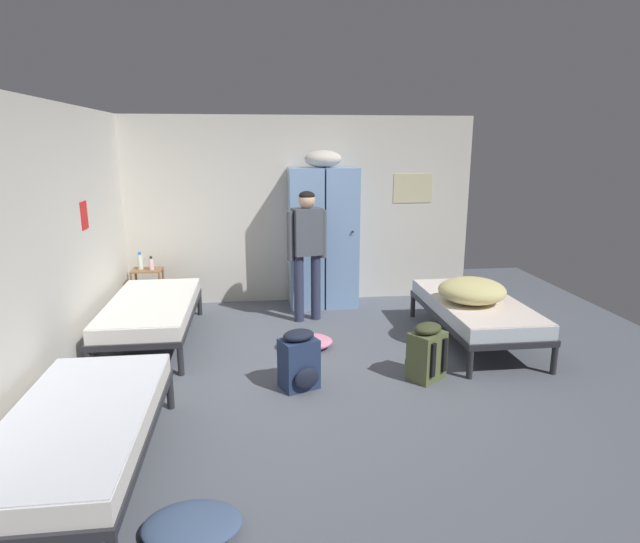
{
  "coord_description": "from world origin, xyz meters",
  "views": [
    {
      "loc": [
        -0.6,
        -4.68,
        2.16
      ],
      "look_at": [
        0.0,
        0.25,
        0.95
      ],
      "focal_mm": 29.69,
      "sensor_mm": 36.0,
      "label": 1
    }
  ],
  "objects": [
    {
      "name": "ground_plane",
      "position": [
        0.0,
        0.0,
        0.0
      ],
      "size": [
        7.98,
        7.98,
        0.0
      ],
      "primitive_type": "plane",
      "color": "#565B66"
    },
    {
      "name": "room_backdrop",
      "position": [
        -1.2,
        1.23,
        1.26
      ],
      "size": [
        4.76,
        5.04,
        2.52
      ],
      "color": "beige",
      "rests_on": "ground_plane"
    },
    {
      "name": "locker_bank",
      "position": [
        0.28,
        2.21,
        0.97
      ],
      "size": [
        0.9,
        0.55,
        2.07
      ],
      "color": "#7A9ECC",
      "rests_on": "ground_plane"
    },
    {
      "name": "shelf_unit",
      "position": [
        -2.02,
        2.2,
        0.35
      ],
      "size": [
        0.38,
        0.3,
        0.57
      ],
      "color": "brown",
      "rests_on": "ground_plane"
    },
    {
      "name": "bed_left_rear",
      "position": [
        -1.77,
        1.05,
        0.38
      ],
      "size": [
        0.9,
        1.9,
        0.49
      ],
      "color": "#28282D",
      "rests_on": "ground_plane"
    },
    {
      "name": "bed_left_front",
      "position": [
        -1.77,
        -1.45,
        0.38
      ],
      "size": [
        0.9,
        1.9,
        0.49
      ],
      "color": "#28282D",
      "rests_on": "ground_plane"
    },
    {
      "name": "bed_right",
      "position": [
        1.77,
        0.64,
        0.38
      ],
      "size": [
        0.9,
        1.9,
        0.49
      ],
      "color": "#28282D",
      "rests_on": "ground_plane"
    },
    {
      "name": "bedding_heap",
      "position": [
        1.67,
        0.53,
        0.62
      ],
      "size": [
        0.72,
        0.68,
        0.27
      ],
      "color": "#D1C67F",
      "rests_on": "bed_right"
    },
    {
      "name": "person_traveler",
      "position": [
        0.01,
        1.6,
        0.97
      ],
      "size": [
        0.49,
        0.29,
        1.61
      ],
      "color": "#2D334C",
      "rests_on": "ground_plane"
    },
    {
      "name": "water_bottle",
      "position": [
        -2.1,
        2.22,
        0.67
      ],
      "size": [
        0.07,
        0.07,
        0.22
      ],
      "color": "silver",
      "rests_on": "shelf_unit"
    },
    {
      "name": "lotion_bottle",
      "position": [
        -1.95,
        2.16,
        0.65
      ],
      "size": [
        0.06,
        0.06,
        0.18
      ],
      "color": "beige",
      "rests_on": "shelf_unit"
    },
    {
      "name": "backpack_navy",
      "position": [
        -0.25,
        -0.28,
        0.26
      ],
      "size": [
        0.39,
        0.4,
        0.55
      ],
      "color": "navy",
      "rests_on": "ground_plane"
    },
    {
      "name": "backpack_olive",
      "position": [
        0.94,
        -0.23,
        0.26
      ],
      "size": [
        0.41,
        0.42,
        0.55
      ],
      "color": "#566038",
      "rests_on": "ground_plane"
    },
    {
      "name": "clothes_pile_denim",
      "position": [
        -1.01,
        -2.04,
        0.05
      ],
      "size": [
        0.57,
        0.43,
        0.1
      ],
      "color": "#42567A",
      "rests_on": "ground_plane"
    },
    {
      "name": "clothes_pile_pink",
      "position": [
        -0.1,
        0.67,
        0.07
      ],
      "size": [
        0.58,
        0.45,
        0.13
      ],
      "color": "pink",
      "rests_on": "ground_plane"
    }
  ]
}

